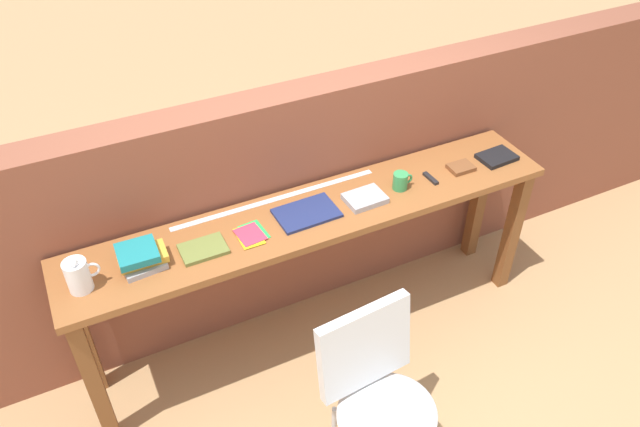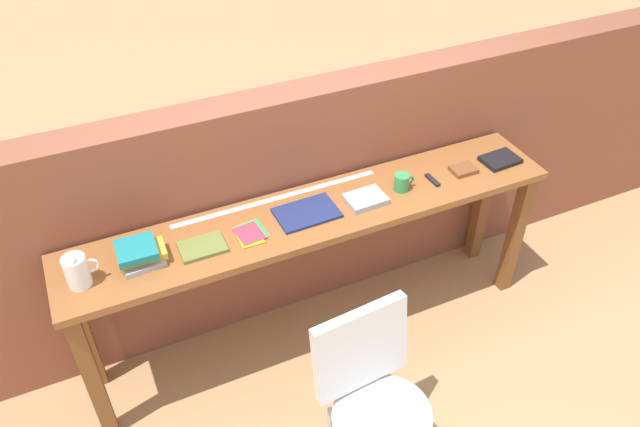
% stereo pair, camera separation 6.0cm
% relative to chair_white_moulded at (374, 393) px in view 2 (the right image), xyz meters
% --- Properties ---
extents(ground_plane, '(40.00, 40.00, 0.00)m').
position_rel_chair_white_moulded_xyz_m(ground_plane, '(0.10, 0.53, -0.53)').
color(ground_plane, tan).
extents(brick_wall_back, '(6.00, 0.20, 1.36)m').
position_rel_chair_white_moulded_xyz_m(brick_wall_back, '(0.10, 1.17, 0.15)').
color(brick_wall_back, brown).
rests_on(brick_wall_back, ground).
extents(sideboard, '(2.50, 0.44, 0.88)m').
position_rel_chair_white_moulded_xyz_m(sideboard, '(0.10, 0.83, 0.21)').
color(sideboard, brown).
rests_on(sideboard, ground).
extents(chair_white_moulded, '(0.48, 0.49, 0.89)m').
position_rel_chair_white_moulded_xyz_m(chair_white_moulded, '(0.00, 0.00, 0.00)').
color(chair_white_moulded, silver).
rests_on(chair_white_moulded, ground).
extents(pitcher_white, '(0.14, 0.10, 0.18)m').
position_rel_chair_white_moulded_xyz_m(pitcher_white, '(-1.01, 0.79, 0.43)').
color(pitcher_white, white).
rests_on(pitcher_white, sideboard).
extents(book_stack_leftmost, '(0.21, 0.18, 0.10)m').
position_rel_chair_white_moulded_xyz_m(book_stack_leftmost, '(-0.75, 0.82, 0.40)').
color(book_stack_leftmost, '#9E9EA3').
rests_on(book_stack_leftmost, sideboard).
extents(magazine_cycling, '(0.21, 0.15, 0.02)m').
position_rel_chair_white_moulded_xyz_m(magazine_cycling, '(-0.48, 0.79, 0.36)').
color(magazine_cycling, olive).
rests_on(magazine_cycling, sideboard).
extents(pamphlet_pile_colourful, '(0.15, 0.18, 0.01)m').
position_rel_chair_white_moulded_xyz_m(pamphlet_pile_colourful, '(-0.25, 0.80, 0.36)').
color(pamphlet_pile_colourful, green).
rests_on(pamphlet_pile_colourful, sideboard).
extents(book_open_centre, '(0.30, 0.21, 0.02)m').
position_rel_chair_white_moulded_xyz_m(book_open_centre, '(0.05, 0.82, 0.36)').
color(book_open_centre, navy).
rests_on(book_open_centre, sideboard).
extents(book_grey_hardcover, '(0.20, 0.15, 0.03)m').
position_rel_chair_white_moulded_xyz_m(book_grey_hardcover, '(0.36, 0.79, 0.37)').
color(book_grey_hardcover, '#9E9EA3').
rests_on(book_grey_hardcover, sideboard).
extents(mug, '(0.11, 0.08, 0.09)m').
position_rel_chair_white_moulded_xyz_m(mug, '(0.57, 0.80, 0.40)').
color(mug, '#338C4C').
rests_on(mug, sideboard).
extents(multitool_folded, '(0.03, 0.11, 0.02)m').
position_rel_chair_white_moulded_xyz_m(multitool_folded, '(0.75, 0.80, 0.36)').
color(multitool_folded, black).
rests_on(multitool_folded, sideboard).
extents(leather_journal_brown, '(0.13, 0.10, 0.02)m').
position_rel_chair_white_moulded_xyz_m(leather_journal_brown, '(0.95, 0.80, 0.37)').
color(leather_journal_brown, brown).
rests_on(leather_journal_brown, sideboard).
extents(book_repair_rightmost, '(0.20, 0.15, 0.02)m').
position_rel_chair_white_moulded_xyz_m(book_repair_rightmost, '(1.18, 0.80, 0.37)').
color(book_repair_rightmost, black).
rests_on(book_repair_rightmost, sideboard).
extents(ruler_metal_back_edge, '(1.08, 0.03, 0.00)m').
position_rel_chair_white_moulded_xyz_m(ruler_metal_back_edge, '(-0.04, 1.00, 0.35)').
color(ruler_metal_back_edge, silver).
rests_on(ruler_metal_back_edge, sideboard).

